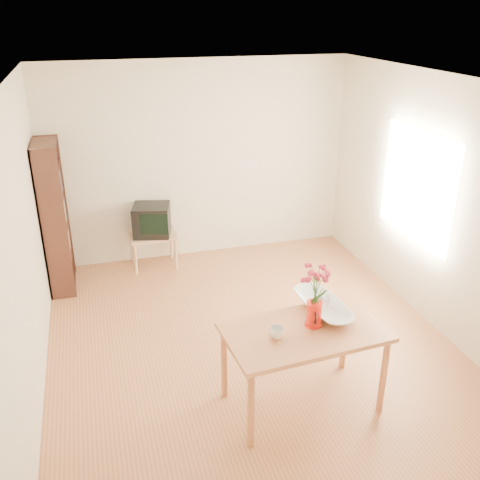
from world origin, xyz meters
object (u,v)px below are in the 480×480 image
object	(u,v)px
pitcher	(314,315)
bowl	(324,287)
mug	(277,333)
table	(304,339)
television	(152,219)

from	to	relation	value
pitcher	bowl	size ratio (longest dim) A/B	0.47
mug	pitcher	bearing A→B (deg)	146.18
table	television	bearing A→B (deg)	101.39
table	pitcher	distance (m)	0.22
pitcher	television	xyz separation A→B (m)	(-0.96, 2.99, -0.19)
table	pitcher	xyz separation A→B (m)	(0.10, 0.05, 0.19)
pitcher	mug	size ratio (longest dim) A/B	1.87
mug	bowl	size ratio (longest dim) A/B	0.25
bowl	television	world-z (taller)	bowl
mug	television	distance (m)	3.14
table	television	world-z (taller)	television
mug	television	world-z (taller)	television
mug	bowl	world-z (taller)	bowl
bowl	television	xyz separation A→B (m)	(-1.14, 2.78, -0.31)
table	television	xyz separation A→B (m)	(-0.86, 3.04, 0.00)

